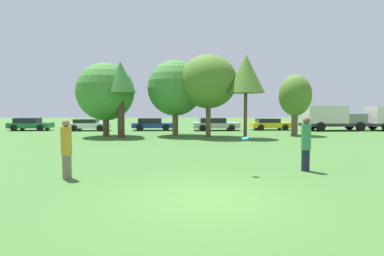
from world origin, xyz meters
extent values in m
plane|color=#3D6B2D|center=(0.00, 0.00, 0.00)|extent=(120.00, 120.00, 0.00)
cylinder|color=#726651|center=(-4.49, 2.29, 0.38)|extent=(0.29, 0.29, 0.77)
cylinder|color=#BF8C26|center=(-4.49, 2.29, 1.23)|extent=(0.34, 0.34, 0.94)
sphere|color=#8C6647|center=(-4.49, 2.29, 1.81)|extent=(0.24, 0.24, 0.24)
cylinder|color=#191E33|center=(3.78, 3.32, 0.39)|extent=(0.29, 0.29, 0.78)
cylinder|color=#337F4C|center=(3.78, 3.32, 1.25)|extent=(0.34, 0.34, 0.95)
sphere|color=brown|center=(3.78, 3.32, 1.84)|extent=(0.25, 0.25, 0.25)
cylinder|color=#19B2D8|center=(1.45, 2.72, 1.27)|extent=(0.25, 0.25, 0.11)
cylinder|color=brown|center=(-6.94, 16.96, 1.14)|extent=(0.48, 0.48, 2.28)
sphere|color=#3D7F33|center=(-6.94, 16.96, 3.53)|extent=(4.53, 4.53, 4.53)
cylinder|color=#473323|center=(-5.50, 15.78, 1.70)|extent=(0.52, 0.52, 3.41)
cone|color=#33702D|center=(-5.50, 15.78, 4.58)|extent=(2.35, 2.35, 2.35)
cylinder|color=brown|center=(-1.47, 17.62, 1.31)|extent=(0.47, 0.47, 2.63)
sphere|color=#3D7F33|center=(-1.47, 17.62, 3.86)|extent=(4.49, 4.49, 4.49)
cylinder|color=brown|center=(1.15, 16.48, 1.54)|extent=(0.38, 0.38, 3.09)
ellipsoid|color=#4C7528|center=(1.15, 16.48, 4.30)|extent=(4.41, 4.41, 4.15)
cylinder|color=brown|center=(3.85, 15.34, 1.68)|extent=(0.26, 0.26, 3.37)
cone|color=#4C7528|center=(3.85, 15.34, 4.78)|extent=(2.83, 2.83, 2.83)
cylinder|color=brown|center=(8.38, 17.69, 1.28)|extent=(0.51, 0.51, 2.56)
ellipsoid|color=#4C7528|center=(8.38, 17.69, 3.28)|extent=(2.63, 2.63, 3.35)
cube|color=#196633|center=(-16.05, 23.42, 0.51)|extent=(4.06, 1.87, 0.50)
cube|color=black|center=(-16.35, 23.41, 1.00)|extent=(2.25, 1.59, 0.49)
cylinder|color=black|center=(-14.84, 24.33, 0.31)|extent=(0.62, 0.20, 0.61)
cylinder|color=black|center=(-14.78, 22.61, 0.31)|extent=(0.62, 0.20, 0.61)
cylinder|color=black|center=(-17.32, 24.24, 0.31)|extent=(0.62, 0.20, 0.61)
cylinder|color=black|center=(-17.26, 22.52, 0.31)|extent=(0.62, 0.20, 0.61)
cube|color=silver|center=(-10.12, 23.02, 0.51)|extent=(3.99, 1.88, 0.52)
cube|color=black|center=(-10.42, 23.01, 0.95)|extent=(2.22, 1.60, 0.36)
cylinder|color=black|center=(-8.94, 23.93, 0.31)|extent=(0.62, 0.21, 0.61)
cylinder|color=black|center=(-8.88, 22.19, 0.31)|extent=(0.62, 0.21, 0.61)
cylinder|color=black|center=(-11.37, 23.84, 0.31)|extent=(0.62, 0.21, 0.61)
cylinder|color=black|center=(-11.31, 22.11, 0.31)|extent=(0.62, 0.21, 0.61)
cube|color=#1E389E|center=(-3.86, 23.28, 0.50)|extent=(4.15, 1.83, 0.46)
cube|color=black|center=(-4.17, 23.27, 0.97)|extent=(2.30, 1.56, 0.49)
cylinder|color=black|center=(-2.62, 24.17, 0.32)|extent=(0.65, 0.21, 0.64)
cylinder|color=black|center=(-2.56, 22.48, 0.32)|extent=(0.65, 0.21, 0.64)
cylinder|color=black|center=(-5.16, 24.08, 0.32)|extent=(0.65, 0.21, 0.64)
cylinder|color=black|center=(-5.10, 22.39, 0.32)|extent=(0.65, 0.21, 0.64)
cube|color=#B2B2B7|center=(2.39, 23.05, 0.52)|extent=(4.61, 2.06, 0.51)
cube|color=black|center=(2.05, 23.04, 1.01)|extent=(2.56, 1.76, 0.47)
cylinder|color=black|center=(3.76, 24.05, 0.31)|extent=(0.63, 0.20, 0.63)
cylinder|color=black|center=(3.83, 22.16, 0.31)|extent=(0.63, 0.20, 0.63)
cylinder|color=black|center=(0.95, 23.95, 0.31)|extent=(0.63, 0.20, 0.63)
cylinder|color=black|center=(1.01, 22.06, 0.31)|extent=(0.63, 0.20, 0.63)
cube|color=gold|center=(8.00, 23.63, 0.51)|extent=(4.03, 1.94, 0.51)
cube|color=black|center=(7.70, 23.62, 0.96)|extent=(2.24, 1.66, 0.40)
cylinder|color=black|center=(9.20, 24.57, 0.30)|extent=(0.61, 0.20, 0.60)
cylinder|color=black|center=(9.26, 22.78, 0.30)|extent=(0.61, 0.20, 0.60)
cylinder|color=black|center=(6.74, 24.49, 0.30)|extent=(0.61, 0.20, 0.60)
cylinder|color=black|center=(6.80, 22.69, 0.30)|extent=(0.61, 0.20, 0.60)
cube|color=#2D2D33|center=(14.04, 22.80, 0.58)|extent=(6.39, 2.19, 0.30)
cube|color=slate|center=(16.00, 22.87, 1.21)|extent=(2.09, 1.93, 0.95)
cube|color=beige|center=(13.15, 22.77, 1.59)|extent=(3.99, 2.10, 1.71)
cylinder|color=black|center=(16.22, 23.86, 0.43)|extent=(0.88, 0.30, 0.87)
cylinder|color=black|center=(16.29, 21.90, 0.43)|extent=(0.88, 0.30, 0.87)
cylinder|color=black|center=(12.27, 23.72, 0.43)|extent=(0.88, 0.30, 0.87)
cylinder|color=black|center=(12.34, 21.76, 0.43)|extent=(0.88, 0.30, 0.87)
cylinder|color=black|center=(18.58, 23.74, 0.43)|extent=(0.87, 0.29, 0.86)
camera|label=1|loc=(-0.58, -7.91, 2.35)|focal=29.26mm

